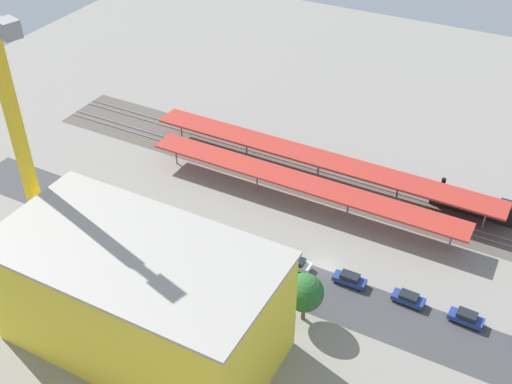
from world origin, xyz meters
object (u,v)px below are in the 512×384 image
Objects in this scene: parked_car_1 at (466,318)px; street_tree_3 at (304,293)px; construction_building at (141,299)px; platform_canopy_near at (302,182)px; tower_crane at (9,127)px; box_truck_0 at (137,233)px; locomotive at (478,205)px; traffic_light at (148,233)px; street_tree_0 at (243,263)px; platform_canopy_far at (319,158)px; street_tree_2 at (216,252)px; parked_car_3 at (350,280)px; parked_car_4 at (296,264)px; parked_car_2 at (408,299)px.

street_tree_3 reaches higher than parked_car_1.
platform_canopy_near is at bearing -98.04° from construction_building.
tower_crane is 4.68× the size of box_truck_0.
locomotive is 52.77m from traffic_light.
tower_crane is 5.21× the size of street_tree_3.
platform_canopy_far is at bearing -87.93° from street_tree_0.
street_tree_3 is at bearing 176.80° from traffic_light.
locomotive is 41.62m from street_tree_0.
tower_crane is (27.90, 38.26, 18.76)m from platform_canopy_far.
parked_car_1 is at bearing -166.82° from street_tree_2.
parked_car_3 is at bearing 134.41° from platform_canopy_near.
construction_building is at bearing 48.11° from parked_car_3.
platform_canopy_near is 27.61m from box_truck_0.
locomotive is at bearing -173.96° from platform_canopy_far.
parked_car_4 is at bearing -166.56° from box_truck_0.
parked_car_1 is at bearing -170.07° from traffic_light.
parked_car_4 is 0.54× the size of box_truck_0.
street_tree_3 is (-38.82, -7.22, -18.16)m from tower_crane.
platform_canopy_near is 20.24m from parked_car_3.
platform_canopy_far is 23.49m from parked_car_4.
tower_crane is at bearing 45.87° from box_truck_0.
platform_canopy_near is 3.68× the size of locomotive.
parked_car_1 is 7.85m from parked_car_2.
street_tree_0 is at bearing 177.97° from street_tree_2.
parked_car_3 is at bearing -149.17° from street_tree_0.
box_truck_0 is (18.14, 28.20, -2.57)m from platform_canopy_far.
box_truck_0 reaches higher than parked_car_3.
street_tree_2 is at bearing -5.89° from street_tree_3.
traffic_light is (14.75, 29.60, -0.30)m from platform_canopy_far.
box_truck_0 is 1.40× the size of traffic_light.
traffic_light is at bearing 11.95° from parked_car_2.
street_tree_0 is (4.90, 7.29, 3.99)m from parked_car_4.
traffic_light is (41.55, 32.44, 2.27)m from locomotive.
parked_car_2 is 0.58× the size of street_tree_2.
box_truck_0 is at bearing 10.98° from parked_car_3.
tower_crane is at bearing 10.53° from street_tree_3.
construction_building is 20.97m from street_tree_3.
tower_crane is 25.53m from box_truck_0.
tower_crane is at bearing 21.22° from parked_car_3.
tower_crane is (22.42, -5.54, 15.40)m from construction_building.
construction_building reaches higher than locomotive.
platform_canopy_near is 16.21m from parked_car_4.
street_tree_0 is (21.53, 8.04, 4.05)m from parked_car_2.
street_tree_2 is at bearing 47.18° from locomotive.
street_tree_3 is (-4.95, 8.60, 4.12)m from parked_car_4.
parked_car_2 is at bearing 0.05° from parked_car_1.
platform_canopy_far reaches higher than parked_car_4.
parked_car_1 is at bearing -164.69° from street_tree_0.
street_tree_2 is at bearing 37.79° from parked_car_4.
platform_canopy_far is 1.63× the size of tower_crane.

